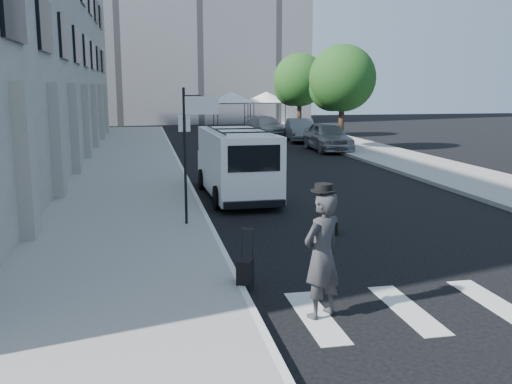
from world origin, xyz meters
name	(u,v)px	position (x,y,z in m)	size (l,w,h in m)	color
ground	(319,259)	(0.00, 0.00, 0.00)	(120.00, 120.00, 0.00)	black
sidewalk_left	(131,164)	(-4.25, 16.00, 0.07)	(4.50, 48.00, 0.15)	gray
sidewalk_right	(363,149)	(9.00, 20.00, 0.07)	(4.00, 56.00, 0.15)	gray
sign_pole	(194,127)	(-2.36, 3.20, 2.65)	(1.03, 0.07, 3.50)	black
tree_near	(340,81)	(7.50, 20.15, 3.97)	(3.80, 3.83, 6.03)	black
tree_far	(298,82)	(7.50, 29.15, 3.97)	(3.80, 3.83, 6.03)	black
tent_left	(231,97)	(4.00, 38.00, 2.71)	(4.00, 4.00, 3.20)	black
tent_right	(266,97)	(7.20, 38.50, 2.71)	(4.00, 4.00, 3.20)	black
businessman	(322,255)	(-0.91, -3.00, 1.03)	(0.75, 0.49, 2.07)	#313133
briefcase	(335,227)	(1.06, 2.00, 0.17)	(0.12, 0.44, 0.34)	black
suitcase	(245,275)	(-1.90, -1.58, 0.30)	(0.39, 0.47, 1.13)	black
cargo_van	(236,163)	(-0.60, 7.37, 1.16)	(2.21, 5.93, 2.22)	white
parked_car_a	(328,136)	(6.80, 19.98, 0.84)	(1.97, 4.91, 1.67)	gray
parked_car_b	(300,130)	(6.80, 25.82, 0.76)	(1.62, 4.64, 1.53)	slate
parked_car_c	(266,127)	(5.33, 29.99, 0.74)	(2.06, 5.07, 1.47)	#9A9DA2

